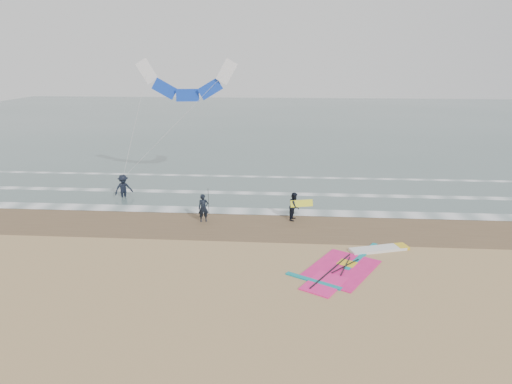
# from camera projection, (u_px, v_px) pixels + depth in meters

# --- Properties ---
(ground) EXTENTS (120.00, 120.00, 0.00)m
(ground) POSITION_uv_depth(u_px,v_px,m) (265.00, 274.00, 19.57)
(ground) COLOR tan
(ground) RESTS_ON ground
(sea_water) EXTENTS (120.00, 80.00, 0.02)m
(sea_water) POSITION_uv_depth(u_px,v_px,m) (284.00, 122.00, 65.45)
(sea_water) COLOR #47605E
(sea_water) RESTS_ON ground
(wet_sand_band) EXTENTS (120.00, 5.00, 0.01)m
(wet_sand_band) POSITION_uv_depth(u_px,v_px,m) (271.00, 225.00, 25.30)
(wet_sand_band) COLOR brown
(wet_sand_band) RESTS_ON ground
(foam_waterline) EXTENTS (120.00, 9.15, 0.02)m
(foam_waterline) POSITION_uv_depth(u_px,v_px,m) (274.00, 200.00, 29.54)
(foam_waterline) COLOR white
(foam_waterline) RESTS_ON ground
(windsurf_rig) EXTENTS (5.97, 5.66, 0.14)m
(windsurf_rig) POSITION_uv_depth(u_px,v_px,m) (353.00, 264.00, 20.51)
(windsurf_rig) COLOR white
(windsurf_rig) RESTS_ON ground
(person_standing) EXTENTS (0.67, 0.54, 1.60)m
(person_standing) POSITION_uv_depth(u_px,v_px,m) (203.00, 208.00, 25.65)
(person_standing) COLOR black
(person_standing) RESTS_ON ground
(person_walking) EXTENTS (0.80, 0.92, 1.61)m
(person_walking) POSITION_uv_depth(u_px,v_px,m) (294.00, 206.00, 25.94)
(person_walking) COLOR black
(person_walking) RESTS_ON ground
(person_wading) EXTENTS (1.39, 1.35, 1.90)m
(person_wading) POSITION_uv_depth(u_px,v_px,m) (123.00, 184.00, 30.03)
(person_wading) COLOR black
(person_wading) RESTS_ON ground
(held_pole) EXTENTS (0.17, 0.86, 1.82)m
(held_pole) POSITION_uv_depth(u_px,v_px,m) (208.00, 202.00, 25.52)
(held_pole) COLOR black
(held_pole) RESTS_ON ground
(carried_kiteboard) EXTENTS (1.30, 0.51, 0.39)m
(carried_kiteboard) POSITION_uv_depth(u_px,v_px,m) (302.00, 203.00, 25.75)
(carried_kiteboard) COLOR yellow
(carried_kiteboard) RESTS_ON ground
(surf_kite) EXTENTS (7.41, 2.75, 7.62)m
(surf_kite) POSITION_uv_depth(u_px,v_px,m) (187.00, 83.00, 30.37)
(surf_kite) COLOR white
(surf_kite) RESTS_ON ground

